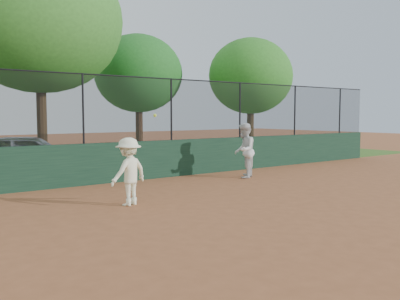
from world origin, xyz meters
TOP-DOWN VIEW (x-y plane):
  - ground at (0.00, 0.00)m, footprint 80.00×80.00m
  - back_wall at (0.00, 6.00)m, footprint 26.00×0.20m
  - grass_strip at (0.00, 12.00)m, footprint 36.00×12.00m
  - parked_car at (-1.28, 8.61)m, footprint 4.50×3.16m
  - player_second at (4.21, 4.36)m, footprint 1.08×1.05m
  - player_main at (-0.82, 2.71)m, footprint 1.11×0.83m
  - fence_assembly at (-0.03, 6.00)m, footprint 26.00×0.06m
  - tree_2 at (-0.24, 10.51)m, footprint 6.13×5.57m
  - tree_3 at (5.37, 13.25)m, footprint 4.41×4.01m
  - tree_4 at (10.42, 10.62)m, footprint 4.47×4.07m

SIDE VIEW (x-z plane):
  - ground at x=0.00m, z-range 0.00..0.00m
  - grass_strip at x=0.00m, z-range 0.00..0.01m
  - back_wall at x=0.00m, z-range 0.00..1.20m
  - parked_car at x=-1.28m, z-range 0.00..1.42m
  - player_main at x=-0.82m, z-range -0.27..1.79m
  - player_second at x=4.21m, z-range 0.00..1.76m
  - fence_assembly at x=-0.03m, z-range 1.24..3.24m
  - tree_4 at x=10.42m, z-range 1.02..6.94m
  - tree_3 at x=5.37m, z-range 1.05..6.99m
  - tree_2 at x=-0.24m, z-range 1.40..9.50m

